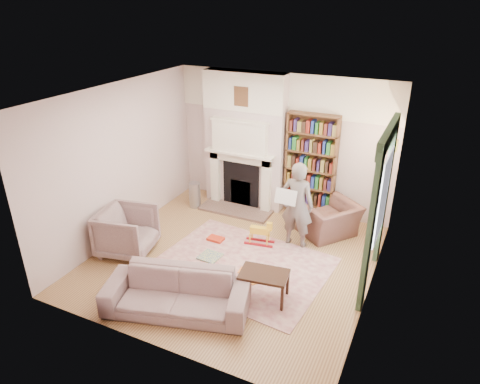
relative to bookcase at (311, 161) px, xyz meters
The scene contains 25 objects.
floor 2.51m from the bookcase, 107.05° to the right, with size 4.50×4.50×0.00m, color brown.
ceiling 2.75m from the bookcase, 107.05° to the right, with size 4.50×4.50×0.00m, color white.
wall_back 0.70m from the bookcase, 168.69° to the left, with size 4.50×4.50×0.00m, color beige.
wall_front 4.42m from the bookcase, 98.46° to the right, with size 4.50×4.50×0.00m, color beige.
wall_left 3.60m from the bookcase, 143.83° to the right, with size 4.50×4.50×0.00m, color beige.
wall_right 2.67m from the bookcase, 52.96° to the right, with size 4.50×4.50×0.00m, color beige.
fireplace 1.42m from the bookcase, behind, with size 1.70×0.58×2.80m.
bookcase is the anchor object (origin of this frame).
window 2.36m from the bookcase, 47.34° to the right, with size 0.02×0.90×1.30m, color silver.
curtain_left 2.87m from the bookcase, 57.36° to the right, with size 0.07×0.32×2.40m, color #304B31.
curtain_right 1.86m from the bookcase, 33.35° to the right, with size 0.07×0.32×2.40m, color #304B31.
pelmet 2.60m from the bookcase, 48.16° to the right, with size 0.09×1.70×0.24m, color #304B31.
wall_sconce 1.68m from the bookcase, 24.19° to the right, with size 0.20×0.24×0.24m, color gold, non-canonical shape.
rug 2.59m from the bookcase, 100.75° to the right, with size 2.75×2.11×0.01m, color beige.
armchair_reading 1.22m from the bookcase, 46.23° to the right, with size 0.98×0.85×0.63m, color #4E2F2A.
armchair_left 3.71m from the bookcase, 131.55° to the right, with size 0.87×0.90×0.82m, color #A9988B.
sofa 3.85m from the bookcase, 102.22° to the right, with size 2.03×0.79×0.59m, color gray.
man_reading 1.29m from the bookcase, 83.03° to the right, with size 0.58×0.38×1.59m, color #63574F.
newspaper 1.44m from the bookcase, 90.00° to the right, with size 0.38×0.02×0.26m, color beige.
coffee_table 3.05m from the bookcase, 85.59° to the right, with size 0.70×0.45×0.45m, color #352012, non-canonical shape.
paraffin_heater 2.54m from the bookcase, 163.17° to the right, with size 0.24×0.24×0.55m, color #94959B.
rocking_horse 1.83m from the bookcase, 106.14° to the right, with size 0.53×0.21×0.46m, color yellow, non-canonical shape.
board_game 2.76m from the bookcase, 114.14° to the right, with size 0.35×0.35×0.03m, color #DDD54E.
game_box_lid 2.40m from the bookcase, 124.73° to the right, with size 0.29×0.19×0.05m, color red.
comic_annuals 2.85m from the bookcase, 96.75° to the right, with size 0.76×0.63×0.02m.
Camera 1 is at (2.76, -5.56, 4.10)m, focal length 32.00 mm.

